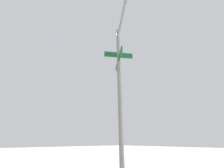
# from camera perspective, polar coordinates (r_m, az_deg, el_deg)

# --- Properties ---
(traffic_signal_near) EXTENTS (1.92, 2.61, 5.63)m
(traffic_signal_near) POSITION_cam_1_polar(r_m,az_deg,el_deg) (3.17, 7.00, 21.00)
(traffic_signal_near) COLOR slate
(traffic_signal_near) RESTS_ON ground_plane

